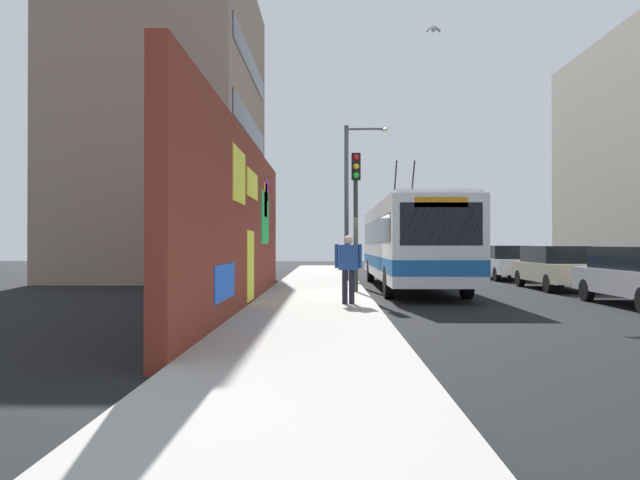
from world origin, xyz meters
TOP-DOWN VIEW (x-y plane):
  - ground_plane at (0.00, 0.00)m, footprint 80.00×80.00m
  - sidewalk_slab at (0.00, 1.60)m, footprint 48.00×3.20m
  - graffiti_wall at (-3.37, 3.35)m, footprint 15.24×0.32m
  - building_far_left at (12.11, 9.20)m, footprint 13.42×8.07m
  - city_bus at (3.91, -1.80)m, footprint 12.54×2.64m
  - parked_car_champagne at (3.57, -7.00)m, footprint 4.70×1.78m
  - parked_car_white at (9.92, -7.00)m, footprint 4.81×1.78m
  - pedestrian_at_curb at (-3.28, 0.71)m, footprint 0.23×0.68m
  - traffic_light at (0.47, 0.35)m, footprint 0.49×0.28m
  - street_lamp at (7.08, 0.24)m, footprint 0.44×1.88m
  - flying_pigeons at (3.12, -2.54)m, footprint 0.32×0.51m

SIDE VIEW (x-z plane):
  - ground_plane at x=0.00m, z-range 0.00..0.00m
  - sidewalk_slab at x=0.00m, z-range 0.00..0.15m
  - parked_car_champagne at x=3.57m, z-range 0.04..1.62m
  - parked_car_white at x=9.92m, z-range 0.05..1.63m
  - pedestrian_at_curb at x=-3.28m, z-range 0.31..2.02m
  - city_bus at x=3.91m, z-range -0.71..4.22m
  - graffiti_wall at x=-3.37m, z-range 0.00..4.35m
  - traffic_light at x=0.47m, z-range 0.89..5.26m
  - street_lamp at x=7.08m, z-range 0.65..7.17m
  - building_far_left at x=12.11m, z-range 0.00..15.22m
  - flying_pigeons at x=3.12m, z-range 9.22..9.41m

